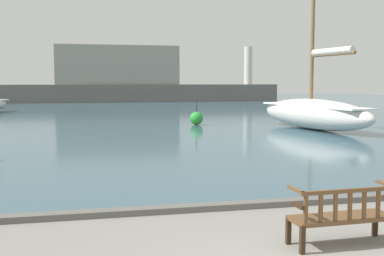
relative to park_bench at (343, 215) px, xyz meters
The scene contains 6 objects.
harbor_water 42.56m from the park_bench, 91.12° to the left, with size 100.00×80.00×0.08m, color #385666.
quay_edge_kerb 2.57m from the park_bench, 109.14° to the left, with size 40.00×0.30×0.12m, color #5B5954.
park_bench is the anchor object (origin of this frame).
sailboat_far_starboard 17.62m from the park_bench, 64.61° to the left, with size 3.22×8.79×10.48m.
channel_buoy 19.67m from the park_bench, 83.26° to the left, with size 0.73×0.73×1.43m.
far_breakwater 50.78m from the park_bench, 90.24° to the left, with size 40.96×2.40×6.76m.
Camera 1 is at (-2.96, -5.00, 2.49)m, focal length 45.00 mm.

